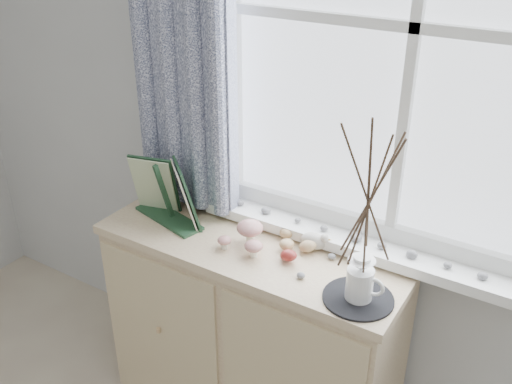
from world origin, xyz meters
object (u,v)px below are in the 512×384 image
sideboard (251,331)px  botanical_book (162,193)px  toadstool_cluster (248,234)px  twig_pitcher (369,195)px

sideboard → botanical_book: bearing=-172.0°
botanical_book → toadstool_cluster: size_ratio=2.12×
botanical_book → toadstool_cluster: botanical_book is taller
botanical_book → twig_pitcher: twig_pitcher is taller
sideboard → twig_pitcher: twig_pitcher is taller
toadstool_cluster → sideboard: bearing=93.9°
botanical_book → twig_pitcher: (0.85, -0.05, 0.25)m
botanical_book → toadstool_cluster: 0.39m
toadstool_cluster → twig_pitcher: (0.47, -0.08, 0.33)m
toadstool_cluster → twig_pitcher: 0.58m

